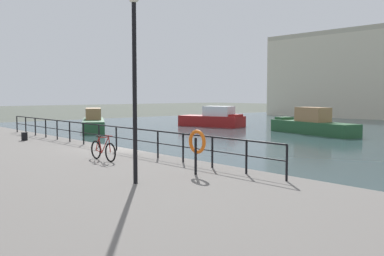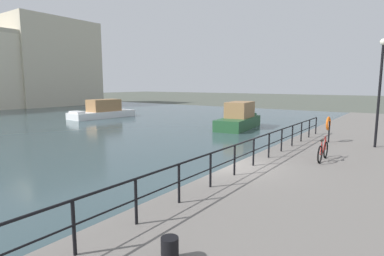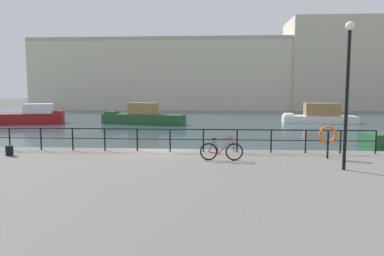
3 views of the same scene
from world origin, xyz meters
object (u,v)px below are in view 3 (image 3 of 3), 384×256
moored_red_daysailer (319,115)px  life_ring_stand (328,135)px  parked_bicycle (221,151)px  harbor_building (237,74)px  mooring_bollard (9,151)px  moored_harbor_tender (143,117)px  moored_green_narrowboat (33,116)px  quay_lamp_post (348,78)px

moored_red_daysailer → life_ring_stand: life_ring_stand is taller
parked_bicycle → harbor_building: bearing=85.6°
moored_red_daysailer → mooring_bollard: 35.26m
moored_harbor_tender → mooring_bollard: size_ratio=21.81×
moored_green_narrowboat → harbor_building: bearing=34.4°
parked_bicycle → quay_lamp_post: bearing=-19.1°
harbor_building → parked_bicycle: harbor_building is taller
moored_red_daysailer → moored_harbor_tender: size_ratio=0.87×
harbor_building → quay_lamp_post: (0.86, -57.71, -2.36)m
moored_harbor_tender → parked_bicycle: size_ratio=5.42×
moored_green_narrowboat → moored_red_daysailer: 32.89m
moored_red_daysailer → quay_lamp_post: bearing=80.8°
moored_green_narrowboat → life_ring_stand: life_ring_stand is taller
life_ring_stand → quay_lamp_post: 3.24m
moored_harbor_tender → mooring_bollard: moored_harbor_tender is taller
mooring_bollard → moored_red_daysailer: bearing=53.4°
harbor_building → moored_green_narrowboat: 39.82m
moored_green_narrowboat → mooring_bollard: size_ratio=17.28×
moored_red_daysailer → moored_harbor_tender: moored_harbor_tender is taller
moored_green_narrowboat → mooring_bollard: bearing=-81.8°
parked_bicycle → life_ring_stand: (4.48, 0.77, 0.59)m
moored_green_narrowboat → quay_lamp_post: size_ratio=1.44×
moored_harbor_tender → quay_lamp_post: quay_lamp_post is taller
moored_red_daysailer → parked_bicycle: 31.08m
parked_bicycle → mooring_bollard: bearing=176.4°
harbor_building → moored_harbor_tender: harbor_building is taller
moored_harbor_tender → harbor_building: bearing=-98.4°
parked_bicycle → mooring_bollard: 9.30m
moored_red_daysailer → mooring_bollard: (-21.00, -28.32, 0.41)m
harbor_building → moored_harbor_tender: (-11.99, -30.54, -5.90)m
harbor_building → life_ring_stand: 55.68m
life_ring_stand → quay_lamp_post: quay_lamp_post is taller
moored_red_daysailer → parked_bicycle: bearing=72.1°
quay_lamp_post → mooring_bollard: bearing=172.0°
life_ring_stand → moored_red_daysailer: bearing=75.5°
mooring_bollard → life_ring_stand: life_ring_stand is taller
moored_green_narrowboat → life_ring_stand: size_ratio=5.44×
moored_red_daysailer → life_ring_stand: 28.95m
harbor_building → parked_bicycle: (-3.57, -56.24, -5.29)m
moored_green_narrowboat → life_ring_stand: bearing=-61.1°
moored_harbor_tender → life_ring_stand: size_ratio=6.87×
mooring_bollard → quay_lamp_post: size_ratio=0.08×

